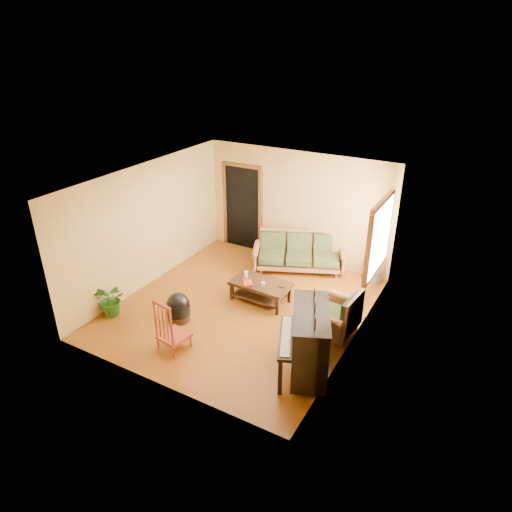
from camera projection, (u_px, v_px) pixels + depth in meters
The scene contains 16 objects.
floor at pixel (242, 307), 9.04m from camera, with size 5.00×5.00×0.00m, color #60310C.
doorway at pixel (242, 208), 11.16m from camera, with size 1.08×0.16×2.05m, color black.
window at pixel (379, 237), 8.42m from camera, with size 0.12×1.36×1.46m, color white.
sofa at pixel (299, 253), 10.27m from camera, with size 2.02×0.85×0.87m, color brown.
coffee_table at pixel (261, 292), 9.16m from camera, with size 1.18×0.64×0.43m, color black.
armchair at pixel (335, 312), 8.10m from camera, with size 0.84×0.88×0.88m, color brown.
piano at pixel (310, 342), 7.09m from camera, with size 0.76×1.29×1.14m, color black.
footstool at pixel (179, 310), 8.56m from camera, with size 0.45×0.45×0.43m, color black.
red_chair at pixel (173, 324), 7.68m from camera, with size 0.46×0.50×0.98m, color maroon.
leaning_frame at pixel (374, 269), 9.90m from camera, with size 0.43×0.10×0.57m, color gold.
ceramic_crock at pixel (376, 277), 9.89m from camera, with size 0.22×0.22×0.27m, color #314594.
potted_plant at pixel (112, 300), 8.67m from camera, with size 0.60×0.52×0.67m, color #225418.
book at pixel (244, 283), 9.02m from camera, with size 0.17×0.23×0.02m, color #A32515.
candle at pixel (246, 274), 9.24m from camera, with size 0.08×0.08×0.13m, color white.
glass_jar at pixel (263, 283), 8.97m from camera, with size 0.09×0.09×0.06m, color silver.
remote at pixel (281, 287), 8.89m from camera, with size 0.14×0.04×0.01m, color black.
Camera 1 is at (4.00, -6.53, 4.91)m, focal length 32.00 mm.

